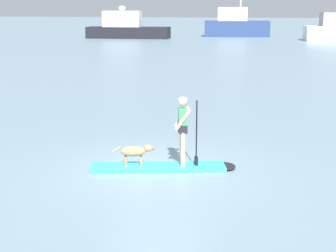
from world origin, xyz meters
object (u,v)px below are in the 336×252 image
at_px(dog, 135,152).
at_px(moored_boat_center, 236,25).
at_px(moored_boat_outer, 126,28).
at_px(paddleboard, 167,167).
at_px(person_paddler, 183,126).

bearing_deg(dog, moored_boat_center, 95.04).
height_order(dog, moored_boat_center, moored_boat_center).
xyz_separation_m(dog, moored_boat_outer, (-18.98, 54.47, 0.87)).
relative_size(paddleboard, moored_boat_center, 0.29).
bearing_deg(dog, moored_boat_outer, 109.21).
bearing_deg(paddleboard, person_paddler, 17.19).
height_order(person_paddler, moored_boat_center, moored_boat_center).
xyz_separation_m(paddleboard, person_paddler, (0.39, 0.12, 1.07)).
relative_size(person_paddler, moored_boat_center, 0.14).
relative_size(person_paddler, moored_boat_outer, 0.16).
relative_size(person_paddler, dog, 1.63).
bearing_deg(moored_boat_outer, person_paddler, -69.59).
xyz_separation_m(dog, moored_boat_center, (-5.47, 62.09, 1.11)).
bearing_deg(moored_boat_center, moored_boat_outer, -150.57).
bearing_deg(moored_boat_outer, dog, -70.79).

